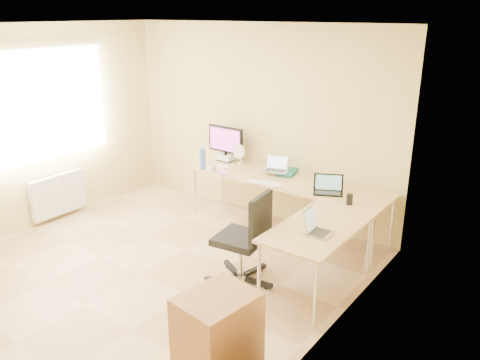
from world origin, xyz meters
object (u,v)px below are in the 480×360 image
Objects in this scene: laptop_center at (276,164)px; cabinet at (218,341)px; laptop_return at (319,224)px; monitor at (226,144)px; desk_return at (317,259)px; mug at (213,169)px; keyboard at (263,183)px; desk_fan at (241,155)px; office_chair at (240,238)px; desk_main at (286,207)px; water_bottle at (203,159)px; laptop_black at (328,185)px.

cabinet is at bearing -82.66° from laptop_center.
laptop_return reaches higher than cabinet.
cabinet is (2.09, -2.78, -0.62)m from monitor.
mug is at bearing 159.95° from desk_return.
keyboard is 1.50m from laptop_return.
office_chair reaches higher than desk_fan.
monitor is 0.28m from desk_fan.
keyboard is 0.39× the size of office_chair.
laptop_center is at bearing 121.44° from cabinet.
monitor is 2.06m from office_chair.
keyboard is 1.37× the size of laptop_return.
laptop_center is (0.90, -0.11, -0.10)m from monitor.
desk_return is (0.98, -1.00, 0.00)m from desk_main.
keyboard is at bearing 123.81° from cabinet.
keyboard is 1.11m from office_chair.
desk_return is 0.50m from laptop_return.
monitor is at bearing 150.42° from desk_return.
water_bottle is 0.28× the size of office_chair.
desk_return is at bearing -58.70° from laptop_center.
mug is (-0.79, 0.00, 0.03)m from keyboard.
desk_fan is (-0.86, 0.20, 0.50)m from desk_main.
desk_fan is (-0.70, 0.50, 0.12)m from keyboard.
desk_main is 2.58× the size of office_chair.
water_bottle is 3.15m from cabinet.
office_chair is at bearing -46.48° from monitor.
laptop_center reaches higher than laptop_return.
desk_fan is 0.25× the size of office_chair.
keyboard is at bearing -25.52° from monitor.
desk_return is 4.51× the size of water_bottle.
mug is 0.33× the size of desk_fan.
desk_main is 0.80m from laptop_black.
cabinet is (1.84, -2.79, -0.50)m from desk_fan.
desk_return is 2.27m from water_bottle.
mug is 0.21m from water_bottle.
laptop_return reaches higher than desk_return.
water_bottle is at bearing 180.00° from mug.
keyboard is (-0.16, -0.30, 0.37)m from desk_main.
desk_main is 9.20× the size of water_bottle.
laptop_black is 0.84× the size of keyboard.
laptop_black is 1.15× the size of laptop_return.
desk_main is 1.64m from laptop_return.
laptop_black is 3.93× the size of mug.
monitor is at bearing 53.64° from laptop_return.
laptop_return is 0.90m from office_chair.
desk_fan reaches higher than laptop_black.
laptop_center is 0.76× the size of keyboard.
office_chair is (1.18, -1.01, -0.27)m from mug.
water_bottle is (-0.18, 0.00, 0.10)m from mug.
water_bottle is at bearing 161.51° from desk_return.
desk_main is at bearing 92.67° from office_chair.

